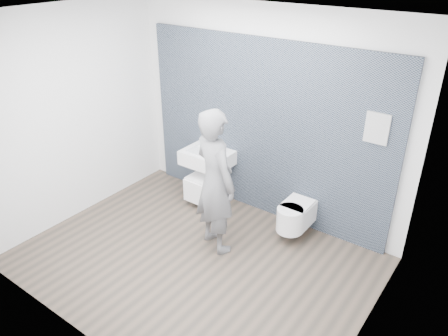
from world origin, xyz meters
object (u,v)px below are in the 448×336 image
Objects in this scene: washbasin at (207,157)px; visitor at (215,182)px; toilet_square at (207,184)px; toilet_rounded at (294,216)px.

washbasin is 0.37× the size of visitor.
toilet_square is (0.00, -0.03, -0.42)m from washbasin.
washbasin is at bearing -26.53° from visitor.
toilet_square is 1.24× the size of toilet_rounded.
visitor is (0.74, -0.76, 0.61)m from toilet_square.
washbasin is at bearing 178.18° from toilet_rounded.
washbasin is 0.92× the size of toilet_square.
toilet_square is 1.22m from visitor.
washbasin reaches higher than toilet_square.
toilet_rounded is at bearing -113.37° from visitor.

